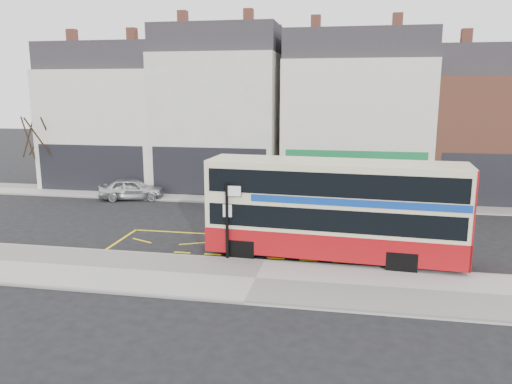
% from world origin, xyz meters
% --- Properties ---
extents(ground, '(120.00, 120.00, 0.00)m').
position_xyz_m(ground, '(0.00, 0.00, 0.00)').
color(ground, black).
rests_on(ground, ground).
extents(pavement, '(40.00, 4.00, 0.15)m').
position_xyz_m(pavement, '(0.00, -2.30, 0.07)').
color(pavement, '#A7A39E').
rests_on(pavement, ground).
extents(kerb, '(40.00, 0.15, 0.15)m').
position_xyz_m(kerb, '(0.00, -0.38, 0.07)').
color(kerb, gray).
rests_on(kerb, ground).
extents(far_pavement, '(50.00, 3.00, 0.15)m').
position_xyz_m(far_pavement, '(0.00, 11.00, 0.07)').
color(far_pavement, '#A7A39E').
rests_on(far_pavement, ground).
extents(road_markings, '(14.00, 3.40, 0.01)m').
position_xyz_m(road_markings, '(0.00, 1.60, 0.01)').
color(road_markings, yellow).
rests_on(road_markings, ground).
extents(terrace_far_left, '(8.00, 8.01, 10.80)m').
position_xyz_m(terrace_far_left, '(-13.50, 14.99, 4.82)').
color(terrace_far_left, beige).
rests_on(terrace_far_left, ground).
extents(terrace_left, '(8.00, 8.01, 11.80)m').
position_xyz_m(terrace_left, '(-5.50, 14.99, 5.32)').
color(terrace_left, silver).
rests_on(terrace_left, ground).
extents(terrace_green_shop, '(9.00, 8.01, 11.30)m').
position_xyz_m(terrace_green_shop, '(3.50, 14.99, 5.07)').
color(terrace_green_shop, beige).
rests_on(terrace_green_shop, ground).
extents(terrace_right, '(9.00, 8.01, 10.30)m').
position_xyz_m(terrace_right, '(12.50, 14.99, 4.57)').
color(terrace_right, '#9C543E').
rests_on(terrace_right, ground).
extents(double_decker_bus, '(10.19, 2.97, 4.01)m').
position_xyz_m(double_decker_bus, '(2.65, 0.60, 2.11)').
color(double_decker_bus, beige).
rests_on(double_decker_bus, ground).
extents(bus_stop_post, '(0.76, 0.13, 3.04)m').
position_xyz_m(bus_stop_post, '(-1.44, -0.39, 1.97)').
color(bus_stop_post, black).
rests_on(bus_stop_post, pavement).
extents(car_silver, '(4.23, 2.56, 1.35)m').
position_xyz_m(car_silver, '(-10.09, 9.68, 0.67)').
color(car_silver, '#B8B9BD').
rests_on(car_silver, ground).
extents(car_grey, '(4.16, 2.32, 1.30)m').
position_xyz_m(car_grey, '(-1.60, 9.73, 0.65)').
color(car_grey, '#3D4044').
rests_on(car_grey, ground).
extents(car_white, '(4.96, 2.71, 1.36)m').
position_xyz_m(car_white, '(6.13, 9.00, 0.68)').
color(car_white, silver).
rests_on(car_white, ground).
extents(street_tree_left, '(2.96, 2.96, 6.39)m').
position_xyz_m(street_tree_left, '(-17.27, 11.29, 4.36)').
color(street_tree_left, black).
rests_on(street_tree_left, ground).
extents(street_tree_right, '(2.66, 2.66, 5.74)m').
position_xyz_m(street_tree_right, '(3.62, 12.00, 3.91)').
color(street_tree_right, black).
rests_on(street_tree_right, ground).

